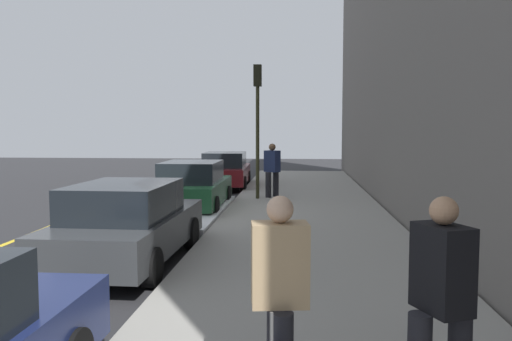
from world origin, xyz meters
TOP-DOWN VIEW (x-y plane):
  - ground_plane at (0.00, 0.00)m, footprint 56.00×56.00m
  - sidewalk at (0.00, -3.30)m, footprint 28.00×4.60m
  - lane_stripe_centre at (0.00, 3.20)m, footprint 28.00×0.14m
  - snow_bank_curb at (-0.59, -0.70)m, footprint 6.02×0.56m
  - parked_car_charcoal at (-5.83, 0.01)m, footprint 4.48×1.98m
  - parked_car_green at (0.34, 0.05)m, footprint 4.15×1.91m
  - parked_car_maroon at (6.46, -0.09)m, footprint 4.27×1.99m
  - pedestrian_navy_coat at (2.80, -2.21)m, footprint 0.54×0.58m
  - pedestrian_tan_coat at (-10.68, -2.92)m, footprint 0.58×0.51m
  - pedestrian_black_coat at (-10.75, -4.24)m, footprint 0.56×0.56m
  - traffic_light_pole at (2.35, -1.74)m, footprint 0.35×0.26m

SIDE VIEW (x-z plane):
  - ground_plane at x=0.00m, z-range 0.00..0.00m
  - lane_stripe_centre at x=0.00m, z-range 0.00..0.01m
  - sidewalk at x=0.00m, z-range 0.00..0.15m
  - snow_bank_curb at x=-0.59m, z-range 0.00..0.22m
  - parked_car_green at x=0.34m, z-range 0.00..1.51m
  - parked_car_maroon at x=6.46m, z-range 0.00..1.51m
  - parked_car_charcoal at x=-5.83m, z-range 0.00..1.51m
  - pedestrian_tan_coat at x=-10.68m, z-range 0.21..1.98m
  - pedestrian_black_coat at x=-10.75m, z-range 0.21..2.00m
  - pedestrian_navy_coat at x=2.80m, z-range 0.21..2.03m
  - traffic_light_pole at x=2.35m, z-range 0.92..5.34m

